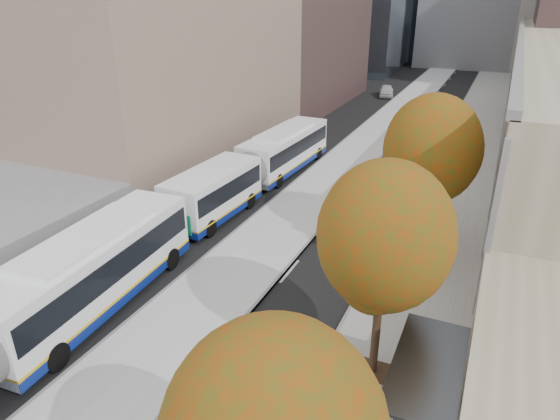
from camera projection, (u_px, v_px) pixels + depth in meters
The scene contains 8 objects.
bus_platform at pixel (350, 160), 38.33m from camera, with size 4.25×150.00×0.15m, color #B6B6B6.
sidewalk at pixel (459, 175), 35.34m from camera, with size 4.75×150.00×0.08m, color gray.
bus_shelter at pixel (433, 379), 13.85m from camera, with size 1.90×4.40×2.53m.
tree_c at pixel (385, 237), 15.09m from camera, with size 4.20×4.20×7.28m.
tree_d at pixel (432, 150), 22.50m from camera, with size 4.40×4.40×7.60m.
bus_near at pixel (6, 331), 16.55m from camera, with size 3.83×18.87×3.12m.
bus_far at pixel (258, 165), 32.52m from camera, with size 3.33×17.44×2.89m.
distant_car at pixel (386, 91), 60.95m from camera, with size 1.63×4.06×1.38m, color silver.
Camera 1 is at (6.22, -0.58, 12.12)m, focal length 32.00 mm.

